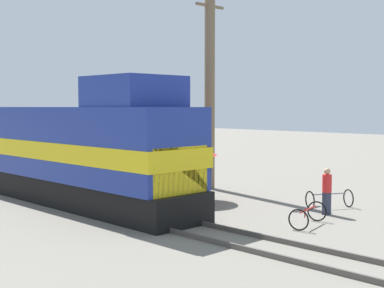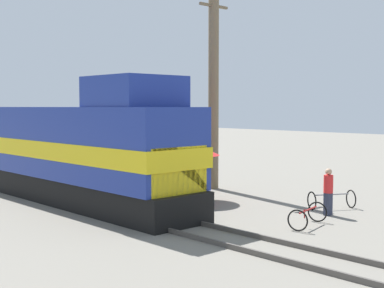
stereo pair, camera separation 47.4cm
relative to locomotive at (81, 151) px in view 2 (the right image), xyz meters
name	(u,v)px [view 2 (the right image)]	position (x,y,z in m)	size (l,w,h in m)	color
ground_plane	(154,221)	(0.00, -4.71, -2.12)	(120.00, 120.00, 0.00)	slate
rail_near	(137,222)	(-0.72, -4.71, -2.05)	(0.08, 37.37, 0.15)	#4C4742
rail_far	(170,216)	(0.72, -4.71, -2.05)	(0.08, 37.37, 0.15)	#4C4742
locomotive	(81,151)	(0.00, 0.00, 0.00)	(2.86, 13.48, 5.00)	black
utility_pole	(213,85)	(6.74, -0.90, 2.85)	(1.80, 0.50, 9.85)	#726047
vendor_umbrella	(189,148)	(3.69, -2.46, 0.08)	(2.59, 2.59, 2.49)	#4C4C4C
billboard_sign	(174,138)	(5.58, 0.63, 0.30)	(1.70, 0.12, 3.26)	#595959
shrub_cluster	(196,188)	(3.91, -2.67, -1.59)	(1.07, 1.07, 1.07)	#2D722D
person_bystander	(328,190)	(5.26, -8.21, -1.19)	(0.34, 0.34, 1.71)	#2D3347
bicycle	(332,200)	(6.40, -7.64, -1.75)	(1.85, 1.45, 0.71)	black
bicycle_spare	(308,216)	(3.21, -8.77, -1.76)	(1.83, 1.05, 0.70)	black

